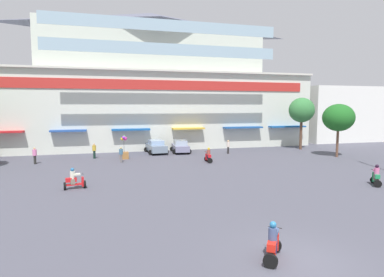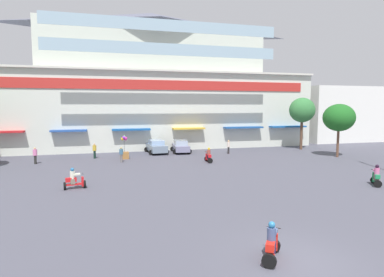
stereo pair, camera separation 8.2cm
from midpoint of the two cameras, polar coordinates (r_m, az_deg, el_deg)
name	(u,v)px [view 1 (the left image)]	position (r m, az deg, el deg)	size (l,w,h in m)	color
ground_plane	(198,181)	(24.36, 0.99, -7.55)	(128.00, 128.00, 0.00)	#4E4E5B
colonial_building	(153,88)	(46.39, -7.06, 8.96)	(43.00, 16.70, 18.59)	silver
flank_building_right	(333,114)	(58.09, 23.71, 4.02)	(12.77, 9.38, 8.65)	white
plaza_tree_1	(302,110)	(43.78, 18.88, 4.76)	(3.34, 2.98, 6.70)	brown
plaza_tree_3	(339,118)	(38.67, 24.55, 3.38)	(3.41, 3.33, 5.86)	brown
parked_car_0	(156,147)	(38.62, -6.49, -1.44)	(2.60, 4.44, 1.56)	slate
parked_car_1	(180,146)	(38.83, -2.15, -1.42)	(2.48, 4.07, 1.52)	gray
scooter_rider_0	(208,156)	(32.20, 2.85, -3.16)	(0.57, 1.39, 1.50)	black
scooter_rider_1	(273,244)	(12.64, 13.99, -17.73)	(1.29, 1.51, 1.50)	black
scooter_rider_2	(376,177)	(26.29, 29.85, -5.91)	(1.16, 1.38, 1.53)	black
scooter_rider_4	(74,180)	(23.37, -20.31, -6.99)	(1.48, 0.73, 1.47)	black
pedestrian_1	(94,150)	(36.01, -17.06, -1.97)	(0.53, 0.53, 1.64)	black
pedestrian_2	(35,155)	(34.73, -26.25, -2.60)	(0.53, 0.53, 1.63)	#272624
pedestrian_3	(228,146)	(38.17, 6.40, -1.32)	(0.48, 0.48, 1.63)	#262324
pedestrian_4	(121,154)	(32.82, -12.57, -2.66)	(0.52, 0.52, 1.57)	slate
balloon_vendor_cart	(124,151)	(34.87, -12.05, -2.14)	(0.92, 0.71, 2.51)	#9F6B37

